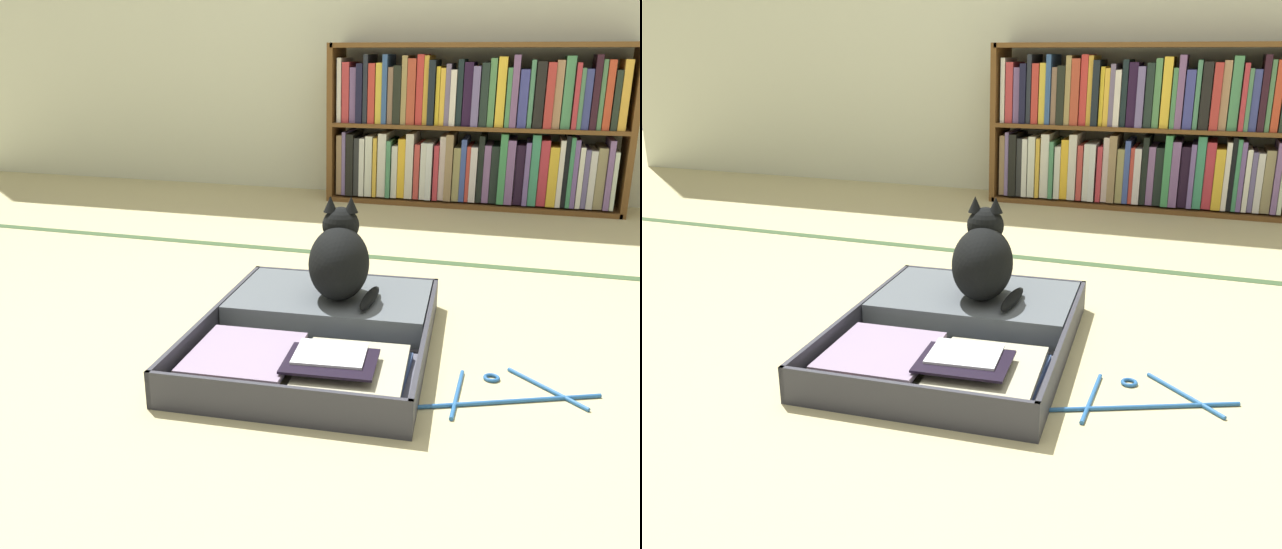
% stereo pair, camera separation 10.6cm
% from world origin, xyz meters
% --- Properties ---
extents(ground_plane, '(10.00, 10.00, 0.00)m').
position_xyz_m(ground_plane, '(0.00, 0.00, 0.00)').
color(ground_plane, tan).
extents(tatami_border, '(4.80, 0.05, 0.00)m').
position_xyz_m(tatami_border, '(0.00, 1.14, 0.00)').
color(tatami_border, '#36502E').
rests_on(tatami_border, ground_plane).
extents(bookshelf, '(1.50, 0.29, 0.81)m').
position_xyz_m(bookshelf, '(0.17, 2.24, 0.38)').
color(bookshelf, brown).
rests_on(bookshelf, ground_plane).
extents(open_suitcase, '(0.64, 0.84, 0.09)m').
position_xyz_m(open_suitcase, '(-0.08, 0.29, 0.04)').
color(open_suitcase, '#31313B').
rests_on(open_suitcase, ground_plane).
extents(black_cat, '(0.22, 0.28, 0.29)m').
position_xyz_m(black_cat, '(-0.06, 0.42, 0.20)').
color(black_cat, black).
rests_on(black_cat, open_suitcase).
extents(clothes_hanger, '(0.41, 0.29, 0.01)m').
position_xyz_m(clothes_hanger, '(0.43, 0.12, 0.01)').
color(clothes_hanger, '#265D9F').
rests_on(clothes_hanger, ground_plane).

